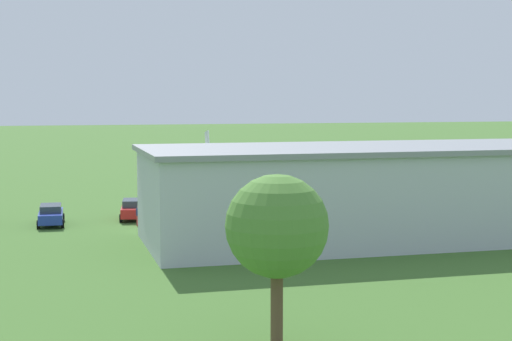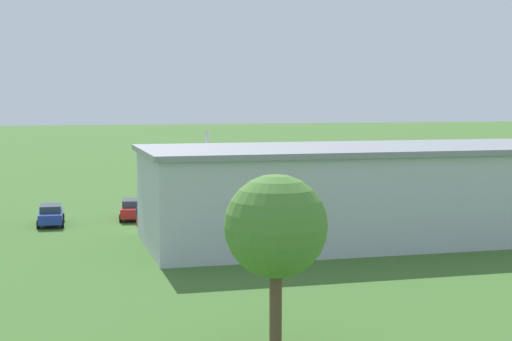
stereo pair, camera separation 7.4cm
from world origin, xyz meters
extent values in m
plane|color=#3D6628|center=(0.00, 0.00, 0.00)|extent=(400.00, 400.00, 0.00)
cube|color=#B7BCC6|center=(-4.99, 30.75, 3.00)|extent=(31.04, 11.37, 6.00)
cube|color=gray|center=(-4.99, 30.75, 6.17)|extent=(31.64, 11.97, 0.35)
cube|color=#384251|center=(-4.98, 25.06, 2.46)|extent=(10.00, 0.18, 4.92)
cylinder|color=silver|center=(0.31, 2.87, 3.93)|extent=(1.69, 6.51, 2.26)
cone|color=black|center=(-0.07, 6.31, 3.22)|extent=(0.78, 0.90, 0.82)
cube|color=silver|center=(0.23, 3.58, 3.63)|extent=(7.91, 2.22, 0.40)
cube|color=silver|center=(0.16, 4.23, 4.89)|extent=(7.91, 2.22, 0.40)
cube|color=silver|center=(0.60, 0.26, 5.49)|extent=(0.25, 1.34, 1.50)
cube|color=silver|center=(0.62, 0.06, 4.51)|extent=(2.68, 1.18, 0.26)
cylinder|color=black|center=(1.21, 3.34, 2.58)|extent=(0.21, 0.65, 0.64)
cylinder|color=black|center=(-0.68, 3.13, 2.58)|extent=(0.21, 0.65, 0.64)
cylinder|color=#332D28|center=(2.68, 4.18, 4.26)|extent=(0.12, 0.36, 1.35)
cylinder|color=#332D28|center=(-2.29, 3.63, 4.26)|extent=(0.12, 0.36, 1.35)
cube|color=red|center=(10.09, 17.73, 0.68)|extent=(2.31, 4.55, 0.72)
cube|color=#2D3842|center=(10.09, 17.73, 1.31)|extent=(1.84, 2.62, 0.53)
cylinder|color=black|center=(9.44, 19.32, 0.32)|extent=(0.31, 0.66, 0.64)
cylinder|color=black|center=(11.15, 19.08, 0.32)|extent=(0.31, 0.66, 0.64)
cylinder|color=black|center=(9.03, 16.39, 0.32)|extent=(0.31, 0.66, 0.64)
cylinder|color=black|center=(10.74, 16.15, 0.32)|extent=(0.31, 0.66, 0.64)
cube|color=#23389E|center=(16.36, 19.04, 0.68)|extent=(1.87, 4.62, 0.72)
cube|color=#2D3842|center=(16.36, 19.04, 1.29)|extent=(1.60, 2.61, 0.51)
cylinder|color=black|center=(15.55, 20.62, 0.32)|extent=(0.24, 0.65, 0.64)
cylinder|color=black|center=(17.28, 20.57, 0.32)|extent=(0.24, 0.65, 0.64)
cylinder|color=black|center=(15.45, 17.52, 0.32)|extent=(0.24, 0.65, 0.64)
cylinder|color=black|center=(17.18, 17.46, 0.32)|extent=(0.24, 0.65, 0.64)
cube|color=silver|center=(-20.18, 18.64, 1.48)|extent=(2.24, 2.24, 2.00)
cube|color=silver|center=(-20.24, 15.24, 1.78)|extent=(2.28, 4.63, 2.60)
cylinder|color=black|center=(-21.29, 18.36, 0.48)|extent=(0.30, 0.96, 0.96)
cylinder|color=black|center=(-19.09, 18.32, 0.48)|extent=(0.30, 0.96, 0.96)
cylinder|color=black|center=(-21.36, 13.88, 0.48)|extent=(0.30, 0.96, 0.96)
cylinder|color=black|center=(-19.16, 13.85, 0.48)|extent=(0.30, 0.96, 0.96)
cylinder|color=#B23333|center=(10.02, 21.13, 0.39)|extent=(0.44, 0.44, 0.78)
cylinder|color=navy|center=(10.02, 21.13, 1.06)|extent=(0.52, 0.52, 0.55)
sphere|color=#9E704C|center=(10.02, 21.13, 1.44)|extent=(0.21, 0.21, 0.21)
cylinder|color=orange|center=(-12.14, 13.40, 0.43)|extent=(0.41, 0.41, 0.86)
cylinder|color=beige|center=(-12.14, 13.40, 1.17)|extent=(0.49, 0.49, 0.61)
sphere|color=#9E704C|center=(-12.14, 13.40, 1.59)|extent=(0.23, 0.23, 0.23)
cylinder|color=brown|center=(8.02, 51.04, 1.72)|extent=(0.49, 0.49, 3.44)
sphere|color=#4C7F33|center=(8.02, 51.04, 4.65)|extent=(4.03, 4.03, 4.03)
camera|label=1|loc=(16.52, 79.92, 9.59)|focal=55.46mm
camera|label=2|loc=(16.45, 79.94, 9.59)|focal=55.46mm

